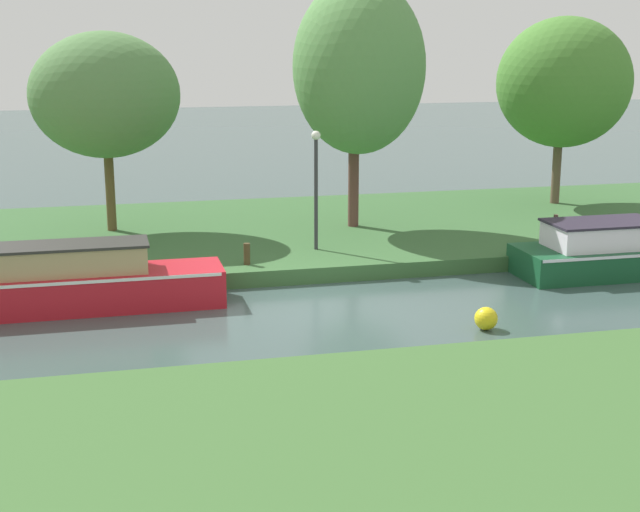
{
  "coord_description": "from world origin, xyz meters",
  "views": [
    {
      "loc": [
        -4.6,
        -18.81,
        5.89
      ],
      "look_at": [
        0.22,
        1.2,
        0.9
      ],
      "focal_mm": 50.92,
      "sensor_mm": 36.0,
      "label": 1
    }
  ],
  "objects_px": {
    "willow_tree_right": "(564,83)",
    "willow_tree_left": "(105,95)",
    "willow_tree_centre": "(359,67)",
    "channel_buoy": "(486,319)",
    "lamp_post": "(316,176)",
    "forest_barge": "(604,252)",
    "mooring_post_far": "(555,231)",
    "mooring_post_near": "(247,254)"
  },
  "relations": [
    {
      "from": "willow_tree_right",
      "to": "mooring_post_far",
      "type": "xyz_separation_m",
      "value": [
        -3.16,
        -5.86,
        -3.58
      ]
    },
    {
      "from": "mooring_post_near",
      "to": "mooring_post_far",
      "type": "xyz_separation_m",
      "value": [
        8.33,
        0.0,
        0.17
      ]
    },
    {
      "from": "mooring_post_near",
      "to": "mooring_post_far",
      "type": "distance_m",
      "value": 8.33
    },
    {
      "from": "mooring_post_near",
      "to": "mooring_post_far",
      "type": "bearing_deg",
      "value": 0.0
    },
    {
      "from": "willow_tree_left",
      "to": "mooring_post_near",
      "type": "bearing_deg",
      "value": -56.24
    },
    {
      "from": "willow_tree_left",
      "to": "channel_buoy",
      "type": "height_order",
      "value": "willow_tree_left"
    },
    {
      "from": "forest_barge",
      "to": "lamp_post",
      "type": "xyz_separation_m",
      "value": [
        -6.83,
        2.78,
        1.76
      ]
    },
    {
      "from": "willow_tree_right",
      "to": "mooring_post_near",
      "type": "relative_size",
      "value": 11.45
    },
    {
      "from": "willow_tree_left",
      "to": "willow_tree_right",
      "type": "xyz_separation_m",
      "value": [
        14.67,
        1.11,
        0.13
      ]
    },
    {
      "from": "forest_barge",
      "to": "willow_tree_centre",
      "type": "distance_m",
      "value": 8.41
    },
    {
      "from": "willow_tree_left",
      "to": "mooring_post_near",
      "type": "xyz_separation_m",
      "value": [
        3.17,
        -4.75,
        -3.62
      ]
    },
    {
      "from": "forest_barge",
      "to": "willow_tree_left",
      "type": "relative_size",
      "value": 0.76
    },
    {
      "from": "mooring_post_near",
      "to": "channel_buoy",
      "type": "distance_m",
      "value": 6.55
    },
    {
      "from": "lamp_post",
      "to": "channel_buoy",
      "type": "xyz_separation_m",
      "value": [
        2.12,
        -6.26,
        -2.11
      ]
    },
    {
      "from": "forest_barge",
      "to": "lamp_post",
      "type": "bearing_deg",
      "value": 157.82
    },
    {
      "from": "willow_tree_left",
      "to": "lamp_post",
      "type": "relative_size",
      "value": 1.8
    },
    {
      "from": "willow_tree_left",
      "to": "channel_buoy",
      "type": "relative_size",
      "value": 11.74
    },
    {
      "from": "willow_tree_left",
      "to": "mooring_post_far",
      "type": "bearing_deg",
      "value": -22.42
    },
    {
      "from": "willow_tree_centre",
      "to": "lamp_post",
      "type": "distance_m",
      "value": 3.94
    },
    {
      "from": "willow_tree_right",
      "to": "mooring_post_far",
      "type": "distance_m",
      "value": 7.56
    },
    {
      "from": "lamp_post",
      "to": "willow_tree_right",
      "type": "bearing_deg",
      "value": 26.15
    },
    {
      "from": "lamp_post",
      "to": "mooring_post_far",
      "type": "height_order",
      "value": "lamp_post"
    },
    {
      "from": "lamp_post",
      "to": "mooring_post_far",
      "type": "relative_size",
      "value": 3.58
    },
    {
      "from": "forest_barge",
      "to": "lamp_post",
      "type": "distance_m",
      "value": 7.58
    },
    {
      "from": "willow_tree_left",
      "to": "mooring_post_far",
      "type": "height_order",
      "value": "willow_tree_left"
    },
    {
      "from": "forest_barge",
      "to": "willow_tree_centre",
      "type": "bearing_deg",
      "value": 135.11
    },
    {
      "from": "willow_tree_centre",
      "to": "mooring_post_near",
      "type": "relative_size",
      "value": 13.26
    },
    {
      "from": "willow_tree_centre",
      "to": "willow_tree_left",
      "type": "bearing_deg",
      "value": 169.66
    },
    {
      "from": "willow_tree_left",
      "to": "willow_tree_centre",
      "type": "relative_size",
      "value": 0.79
    },
    {
      "from": "willow_tree_right",
      "to": "channel_buoy",
      "type": "height_order",
      "value": "willow_tree_right"
    },
    {
      "from": "forest_barge",
      "to": "channel_buoy",
      "type": "distance_m",
      "value": 5.86
    },
    {
      "from": "willow_tree_centre",
      "to": "mooring_post_far",
      "type": "distance_m",
      "value": 7.08
    },
    {
      "from": "willow_tree_centre",
      "to": "willow_tree_right",
      "type": "height_order",
      "value": "willow_tree_centre"
    },
    {
      "from": "willow_tree_left",
      "to": "mooring_post_far",
      "type": "xyz_separation_m",
      "value": [
        11.5,
        -4.75,
        -3.45
      ]
    },
    {
      "from": "willow_tree_centre",
      "to": "channel_buoy",
      "type": "xyz_separation_m",
      "value": [
        0.34,
        -8.51,
        -4.81
      ]
    },
    {
      "from": "willow_tree_right",
      "to": "willow_tree_left",
      "type": "bearing_deg",
      "value": -175.66
    },
    {
      "from": "forest_barge",
      "to": "willow_tree_right",
      "type": "relative_size",
      "value": 0.7
    },
    {
      "from": "willow_tree_left",
      "to": "mooring_post_near",
      "type": "relative_size",
      "value": 10.53
    },
    {
      "from": "forest_barge",
      "to": "willow_tree_right",
      "type": "xyz_separation_m",
      "value": [
        2.62,
        7.42,
        3.83
      ]
    },
    {
      "from": "forest_barge",
      "to": "lamp_post",
      "type": "relative_size",
      "value": 1.37
    },
    {
      "from": "mooring_post_far",
      "to": "willow_tree_left",
      "type": "bearing_deg",
      "value": 157.58
    },
    {
      "from": "willow_tree_centre",
      "to": "mooring_post_far",
      "type": "bearing_deg",
      "value": -37.58
    }
  ]
}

